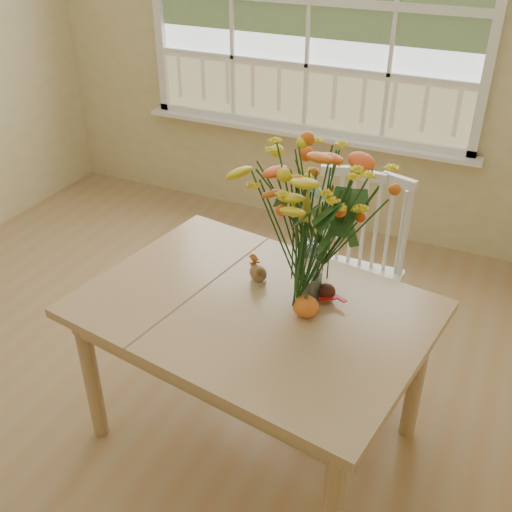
% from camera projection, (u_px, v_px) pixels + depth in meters
% --- Properties ---
extents(floor, '(4.00, 4.50, 0.01)m').
position_uv_depth(floor, '(129.00, 418.00, 2.85)').
color(floor, '#AA8052').
rests_on(floor, ground).
extents(wall_back, '(4.00, 0.02, 2.70)m').
position_uv_depth(wall_back, '(310.00, 33.00, 3.87)').
color(wall_back, '#CBB781').
rests_on(wall_back, floor).
extents(window, '(2.42, 0.12, 1.74)m').
position_uv_depth(window, '(309.00, 3.00, 3.75)').
color(window, silver).
rests_on(window, wall_back).
extents(dining_table, '(1.48, 1.16, 0.72)m').
position_uv_depth(dining_table, '(254.00, 323.00, 2.44)').
color(dining_table, tan).
rests_on(dining_table, floor).
extents(windsor_chair, '(0.46, 0.44, 0.99)m').
position_uv_depth(windsor_chair, '(355.00, 264.00, 2.98)').
color(windsor_chair, white).
rests_on(windsor_chair, floor).
extents(flower_vase, '(0.50, 0.50, 0.59)m').
position_uv_depth(flower_vase, '(313.00, 218.00, 2.27)').
color(flower_vase, white).
rests_on(flower_vase, dining_table).
extents(pumpkin, '(0.10, 0.10, 0.08)m').
position_uv_depth(pumpkin, '(306.00, 307.00, 2.31)').
color(pumpkin, orange).
rests_on(pumpkin, dining_table).
extents(turkey_figurine, '(0.10, 0.09, 0.11)m').
position_uv_depth(turkey_figurine, '(258.00, 273.00, 2.51)').
color(turkey_figurine, '#CCB78C').
rests_on(turkey_figurine, dining_table).
extents(dark_gourd, '(0.12, 0.07, 0.07)m').
position_uv_depth(dark_gourd, '(326.00, 292.00, 2.41)').
color(dark_gourd, '#38160F').
rests_on(dark_gourd, dining_table).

